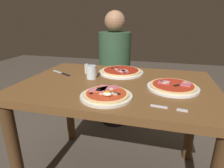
# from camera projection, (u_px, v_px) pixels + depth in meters

# --- Properties ---
(dining_table) EXTENTS (1.17, 0.80, 0.73)m
(dining_table) POSITION_uv_depth(u_px,v_px,m) (117.00, 100.00, 1.19)
(dining_table) COLOR brown
(dining_table) RESTS_ON ground
(pizza_foreground) EXTENTS (0.26, 0.26, 0.05)m
(pizza_foreground) POSITION_uv_depth(u_px,v_px,m) (106.00, 95.00, 0.93)
(pizza_foreground) COLOR silver
(pizza_foreground) RESTS_ON dining_table
(pizza_across_left) EXTENTS (0.28, 0.28, 0.03)m
(pizza_across_left) POSITION_uv_depth(u_px,v_px,m) (173.00, 87.00, 1.05)
(pizza_across_left) COLOR white
(pizza_across_left) RESTS_ON dining_table
(pizza_across_right) EXTENTS (0.32, 0.32, 0.03)m
(pizza_across_right) POSITION_uv_depth(u_px,v_px,m) (121.00, 71.00, 1.35)
(pizza_across_right) COLOR white
(pizza_across_right) RESTS_ON dining_table
(water_glass_near) EXTENTS (0.07, 0.07, 0.09)m
(water_glass_near) POSITION_uv_depth(u_px,v_px,m) (91.00, 73.00, 1.22)
(water_glass_near) COLOR silver
(water_glass_near) RESTS_ON dining_table
(fork) EXTENTS (0.16, 0.03, 0.00)m
(fork) POSITION_uv_depth(u_px,v_px,m) (165.00, 108.00, 0.82)
(fork) COLOR silver
(fork) RESTS_ON dining_table
(knife) EXTENTS (0.18, 0.11, 0.01)m
(knife) POSITION_uv_depth(u_px,v_px,m) (62.00, 73.00, 1.33)
(knife) COLOR silver
(knife) RESTS_ON dining_table
(salt_shaker) EXTENTS (0.03, 0.03, 0.07)m
(salt_shaker) POSITION_uv_depth(u_px,v_px,m) (87.00, 69.00, 1.34)
(salt_shaker) COLOR white
(salt_shaker) RESTS_ON dining_table
(diner_person) EXTENTS (0.32, 0.32, 1.18)m
(diner_person) POSITION_uv_depth(u_px,v_px,m) (115.00, 73.00, 1.96)
(diner_person) COLOR black
(diner_person) RESTS_ON ground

